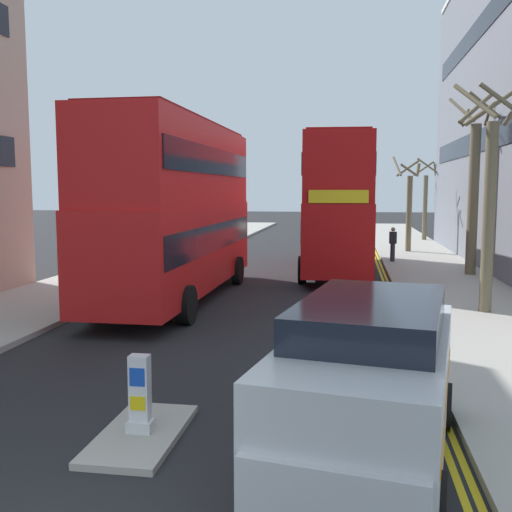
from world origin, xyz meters
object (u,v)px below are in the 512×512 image
at_px(double_decker_bus_oncoming, 335,201).
at_px(pedestrian_far, 393,244).
at_px(double_decker_bus_away, 178,205).
at_px(keep_left_bollard, 140,397).
at_px(taxi_minivan, 368,384).

xyz_separation_m(double_decker_bus_oncoming, pedestrian_far, (2.69, 2.96, -2.04)).
bearing_deg(double_decker_bus_away, keep_left_bollard, -76.53).
bearing_deg(keep_left_bollard, pedestrian_far, 76.53).
xyz_separation_m(taxi_minivan, pedestrian_far, (1.79, 20.97, -0.08)).
distance_m(double_decker_bus_oncoming, pedestrian_far, 4.49).
relative_size(double_decker_bus_away, double_decker_bus_oncoming, 0.99).
height_order(keep_left_bollard, taxi_minivan, taxi_minivan).
distance_m(double_decker_bus_away, pedestrian_far, 12.84).
distance_m(taxi_minivan, pedestrian_far, 21.05).
xyz_separation_m(double_decker_bus_away, taxi_minivan, (5.64, -10.70, -1.96)).
distance_m(keep_left_bollard, taxi_minivan, 3.21).
xyz_separation_m(double_decker_bus_oncoming, taxi_minivan, (0.89, -18.02, -1.96)).
bearing_deg(keep_left_bollard, double_decker_bus_oncoming, 82.72).
height_order(keep_left_bollard, double_decker_bus_oncoming, double_decker_bus_oncoming).
distance_m(keep_left_bollard, double_decker_bus_away, 10.94).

